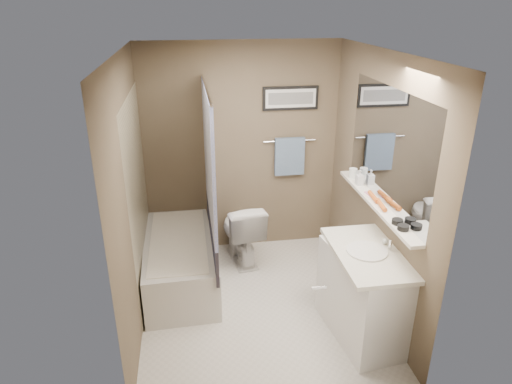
{
  "coord_description": "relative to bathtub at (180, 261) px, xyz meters",
  "views": [
    {
      "loc": [
        -0.59,
        -3.65,
        2.78
      ],
      "look_at": [
        0.0,
        0.15,
        1.15
      ],
      "focal_mm": 32.0,
      "sensor_mm": 36.0,
      "label": 1
    }
  ],
  "objects": [
    {
      "name": "ground",
      "position": [
        0.75,
        -0.53,
        -0.25
      ],
      "size": [
        2.5,
        2.5,
        0.0
      ],
      "primitive_type": "plane",
      "color": "silver",
      "rests_on": "ground"
    },
    {
      "name": "ceiling",
      "position": [
        0.75,
        -0.53,
        2.13
      ],
      "size": [
        2.2,
        2.5,
        0.04
      ],
      "primitive_type": "cube",
      "color": "white",
      "rests_on": "wall_back"
    },
    {
      "name": "wall_back",
      "position": [
        0.75,
        0.7,
        0.95
      ],
      "size": [
        2.2,
        0.04,
        2.4
      ],
      "primitive_type": "cube",
      "color": "brown",
      "rests_on": "ground"
    },
    {
      "name": "wall_front",
      "position": [
        0.75,
        -1.76,
        0.95
      ],
      "size": [
        2.2,
        0.04,
        2.4
      ],
      "primitive_type": "cube",
      "color": "brown",
      "rests_on": "ground"
    },
    {
      "name": "wall_left",
      "position": [
        -0.33,
        -0.53,
        0.95
      ],
      "size": [
        0.04,
        2.5,
        2.4
      ],
      "primitive_type": "cube",
      "color": "brown",
      "rests_on": "ground"
    },
    {
      "name": "wall_right",
      "position": [
        1.83,
        -0.53,
        0.95
      ],
      "size": [
        0.04,
        2.5,
        2.4
      ],
      "primitive_type": "cube",
      "color": "brown",
      "rests_on": "ground"
    },
    {
      "name": "tile_surround",
      "position": [
        -0.34,
        -0.03,
        0.75
      ],
      "size": [
        0.02,
        1.55,
        2.0
      ],
      "primitive_type": "cube",
      "color": "tan",
      "rests_on": "wall_left"
    },
    {
      "name": "curtain_rod",
      "position": [
        0.35,
        -0.03,
        1.8
      ],
      "size": [
        0.02,
        1.55,
        0.02
      ],
      "primitive_type": "cylinder",
      "rotation": [
        1.57,
        0.0,
        0.0
      ],
      "color": "silver",
      "rests_on": "wall_left"
    },
    {
      "name": "curtain_upper",
      "position": [
        0.35,
        -0.03,
        1.15
      ],
      "size": [
        0.03,
        1.45,
        1.28
      ],
      "primitive_type": "cube",
      "color": "white",
      "rests_on": "curtain_rod"
    },
    {
      "name": "curtain_lower",
      "position": [
        0.35,
        -0.03,
        0.33
      ],
      "size": [
        0.03,
        1.45,
        0.36
      ],
      "primitive_type": "cube",
      "color": "#232643",
      "rests_on": "curtain_rod"
    },
    {
      "name": "mirror",
      "position": [
        1.84,
        -0.68,
        1.37
      ],
      "size": [
        0.02,
        1.6,
        1.0
      ],
      "primitive_type": "cube",
      "color": "silver",
      "rests_on": "wall_right"
    },
    {
      "name": "shelf",
      "position": [
        1.79,
        -0.68,
        0.85
      ],
      "size": [
        0.12,
        1.6,
        0.03
      ],
      "primitive_type": "cube",
      "color": "silver",
      "rests_on": "wall_right"
    },
    {
      "name": "towel_bar",
      "position": [
        1.3,
        0.68,
        1.05
      ],
      "size": [
        0.6,
        0.02,
        0.02
      ],
      "primitive_type": "cylinder",
      "rotation": [
        0.0,
        1.57,
        0.0
      ],
      "color": "silver",
      "rests_on": "wall_back"
    },
    {
      "name": "towel",
      "position": [
        1.3,
        0.66,
        0.87
      ],
      "size": [
        0.34,
        0.05,
        0.44
      ],
      "primitive_type": "cube",
      "color": "#87A6C4",
      "rests_on": "towel_bar"
    },
    {
      "name": "art_frame",
      "position": [
        1.3,
        0.7,
        1.53
      ],
      "size": [
        0.62,
        0.02,
        0.26
      ],
      "primitive_type": "cube",
      "color": "black",
      "rests_on": "wall_back"
    },
    {
      "name": "art_mat",
      "position": [
        1.3,
        0.69,
        1.53
      ],
      "size": [
        0.56,
        0.0,
        0.2
      ],
      "primitive_type": "cube",
      "color": "white",
      "rests_on": "art_frame"
    },
    {
      "name": "art_image",
      "position": [
        1.3,
        0.68,
        1.53
      ],
      "size": [
        0.5,
        0.0,
        0.13
      ],
      "primitive_type": "cube",
      "color": "#595959",
      "rests_on": "art_mat"
    },
    {
      "name": "door",
      "position": [
        1.3,
        -1.77,
        0.75
      ],
      "size": [
        0.8,
        0.02,
        2.0
      ],
      "primitive_type": "cube",
      "color": "silver",
      "rests_on": "wall_front"
    },
    {
      "name": "door_handle",
      "position": [
        0.97,
        -1.72,
        0.75
      ],
      "size": [
        0.1,
        0.02,
        0.02
      ],
      "primitive_type": "cylinder",
      "rotation": [
        0.0,
        1.57,
        0.0
      ],
      "color": "silver",
      "rests_on": "door"
    },
    {
      "name": "bathtub",
      "position": [
        0.0,
        0.0,
        0.0
      ],
      "size": [
        0.76,
        1.53,
        0.5
      ],
      "primitive_type": "cube",
      "rotation": [
        0.0,
        0.0,
        0.04
      ],
      "color": "silver",
      "rests_on": "ground"
    },
    {
      "name": "tub_rim",
      "position": [
        -0.0,
        0.0,
        0.25
      ],
      "size": [
        0.56,
        1.36,
        0.02
      ],
      "primitive_type": "cube",
      "color": "white",
      "rests_on": "bathtub"
    },
    {
      "name": "toilet",
      "position": [
        0.69,
        0.36,
        0.12
      ],
      "size": [
        0.52,
        0.77,
        0.73
      ],
      "primitive_type": "imported",
      "rotation": [
        0.0,
        0.0,
        3.3
      ],
      "color": "white",
      "rests_on": "ground"
    },
    {
      "name": "vanity",
      "position": [
        1.6,
        -1.06,
        0.15
      ],
      "size": [
        0.62,
        0.96,
        0.8
      ],
      "primitive_type": "cube",
      "rotation": [
        0.0,
        0.0,
        0.14
      ],
      "color": "white",
      "rests_on": "ground"
    },
    {
      "name": "countertop",
      "position": [
        1.59,
        -1.06,
        0.57
      ],
      "size": [
        0.54,
        0.96,
        0.04
      ],
      "primitive_type": "cube",
      "color": "silver",
      "rests_on": "vanity"
    },
    {
      "name": "sink_basin",
      "position": [
        1.58,
        -1.06,
        0.6
      ],
      "size": [
        0.34,
        0.34,
        0.01
      ],
      "primitive_type": "cylinder",
      "color": "silver",
      "rests_on": "countertop"
    },
    {
      "name": "faucet_spout",
      "position": [
        1.78,
        -1.06,
        0.64
      ],
      "size": [
        0.02,
        0.02,
        0.1
      ],
      "primitive_type": "cylinder",
      "color": "white",
      "rests_on": "countertop"
    },
    {
      "name": "faucet_knob",
      "position": [
        1.78,
        -0.96,
        0.62
      ],
      "size": [
        0.05,
        0.05,
        0.05
      ],
      "primitive_type": "sphere",
      "color": "silver",
      "rests_on": "countertop"
    },
    {
      "name": "candle_bowl_near",
      "position": [
        1.79,
        -1.23,
        0.89
      ],
      "size": [
        0.09,
        0.09,
        0.04
      ],
      "primitive_type": "cylinder",
      "color": "black",
      "rests_on": "shelf"
    },
    {
      "name": "candle_bowl_far",
      "position": [
        1.79,
        -1.12,
        0.89
      ],
      "size": [
        0.09,
        0.09,
        0.04
      ],
      "primitive_type": "cylinder",
      "color": "black",
      "rests_on": "shelf"
    },
    {
      "name": "hair_brush_front",
      "position": [
        1.79,
        -0.8,
        0.89
      ],
      "size": [
        0.06,
        0.22,
        0.04
      ],
      "primitive_type": "cylinder",
      "rotation": [
        1.57,
        0.0,
        -0.11
      ],
      "color": "#CB5C1C",
      "rests_on": "shelf"
    },
    {
      "name": "hair_brush_back",
      "position": [
        1.79,
        -0.62,
        0.89
      ],
      "size": [
        0.06,
        0.22,
        0.04
      ],
      "primitive_type": "cylinder",
      "rotation": [
        1.57,
        0.0,
        -0.07
      ],
      "color": "#C0551B",
      "rests_on": "shelf"
    },
    {
      "name": "pink_comb",
      "position": [
        1.79,
        -0.54,
        0.87
      ],
      "size": [
        0.05,
        0.16,
        0.01
      ],
      "primitive_type": "cube",
      "rotation": [
        0.0,
        0.0,
        0.12
      ],
      "color": "#CE7E9D",
      "rests_on": "shelf"
    },
    {
      "name": "glass_jar",
      "position": [
        1.79,
        -0.09,
        0.92
      ],
      "size": [
        0.08,
        0.08,
        0.1
      ],
      "primitive_type": "cylinder",
      "color": "white",
      "rests_on": "shelf"
    },
    {
      "name": "soap_bottle",
      "position": [
        1.79,
        -0.27,
        0.94
      ],
      "size": [
        0.07,
        0.07,
        0.15
      ],
      "primitive_type": "imported",
      "rotation": [
        0.0,
        0.0,
        0.03
      ],
      "color": "#999999",
      "rests_on": "shelf"
    }
  ]
}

